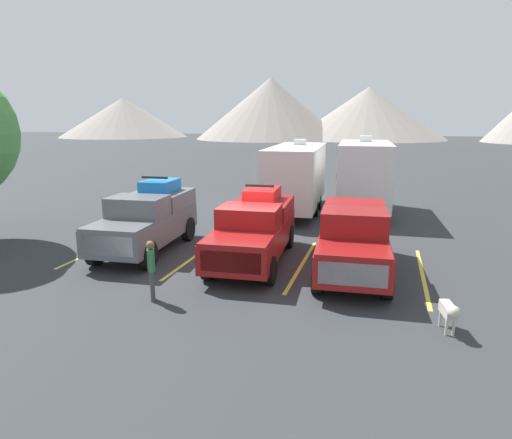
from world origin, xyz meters
TOP-DOWN VIEW (x-y plane):
  - ground_plane at (0.00, 0.00)m, footprint 240.00×240.00m
  - pickup_truck_a at (-3.88, 0.65)m, footprint 2.48×5.40m
  - pickup_truck_b at (0.22, 0.61)m, footprint 2.49×5.88m
  - pickup_truck_c at (3.54, 0.34)m, footprint 2.48×5.68m
  - lot_stripe_a at (-5.70, 0.53)m, footprint 0.12×5.50m
  - lot_stripe_b at (-1.90, 0.53)m, footprint 0.12×5.50m
  - lot_stripe_c at (1.90, 0.53)m, footprint 0.12×5.50m
  - lot_stripe_d at (5.70, 0.53)m, footprint 0.12×5.50m
  - camper_trailer_a at (0.02, 8.91)m, footprint 2.88×8.76m
  - camper_trailer_b at (3.37, 9.42)m, footprint 2.84×7.30m
  - person_a at (-1.39, -3.56)m, footprint 0.29×0.33m
  - dog at (5.97, -3.34)m, footprint 0.39×0.93m
  - mountain_ridge at (1.92, 92.72)m, footprint 141.58×40.40m

SIDE VIEW (x-z plane):
  - ground_plane at x=0.00m, z-range 0.00..0.00m
  - lot_stripe_a at x=-5.70m, z-range 0.00..0.01m
  - lot_stripe_b at x=-1.90m, z-range 0.00..0.01m
  - lot_stripe_c at x=1.90m, z-range 0.00..0.01m
  - lot_stripe_d at x=5.70m, z-range 0.00..0.01m
  - dog at x=5.97m, z-range 0.14..0.90m
  - person_a at x=-1.39m, z-range 0.13..1.78m
  - pickup_truck_c at x=3.54m, z-range 0.06..2.17m
  - pickup_truck_b at x=0.22m, z-range -0.11..2.38m
  - pickup_truck_a at x=-3.88m, z-range -0.12..2.52m
  - camper_trailer_a at x=0.02m, z-range 0.10..3.80m
  - camper_trailer_b at x=3.37m, z-range 0.10..4.00m
  - mountain_ridge at x=1.92m, z-range -1.42..15.11m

